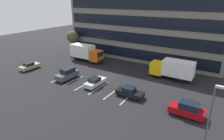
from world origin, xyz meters
The scene contains 12 objects.
ground_plane centered at (0.00, 0.00, 0.00)m, with size 120.00×120.00×0.00m, color black.
office_building centered at (0.00, 17.95, 9.00)m, with size 36.83×13.74×18.00m.
lot_markings centered at (0.00, -4.44, 0.00)m, with size 14.14×5.40×0.01m.
box_truck_yellow centered at (10.38, 5.92, 2.02)m, with size 7.74×2.56×3.59m.
box_truck_orange centered at (-9.71, 5.96, 2.10)m, with size 8.07×2.67×3.74m.
suv_charcoal centered at (-5.73, -4.24, 0.97)m, with size 1.87×4.42×2.00m.
sedan_silver centered at (0.37, -3.95, 0.71)m, with size 1.76×4.20×1.50m.
suv_maroon centered at (15.38, -4.85, 0.93)m, with size 4.26×1.80×1.92m.
sedan_black centered at (6.99, -4.17, 0.70)m, with size 4.16×1.74×1.49m.
sedan_tan centered at (-15.96, -4.82, 0.70)m, with size 1.73×4.13×1.48m.
street_light centered at (18.15, -9.94, 4.38)m, with size 1.23×0.28×6.91m.
bare_tree centered at (-17.00, 9.51, 4.38)m, with size 3.20×3.20×6.00m.
Camera 1 is at (18.36, -27.02, 13.77)m, focal length 30.48 mm.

